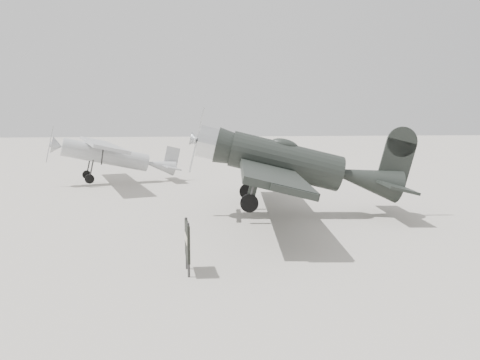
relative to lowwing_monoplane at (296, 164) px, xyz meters
name	(u,v)px	position (x,y,z in m)	size (l,w,h in m)	color
ground	(307,246)	(-0.66, -4.28, -2.03)	(160.00, 160.00, 0.00)	#9B958A
lowwing_monoplane	(296,164)	(0.00, 0.00, 0.00)	(8.52, 11.93, 3.84)	black
highwing_monoplane	(111,152)	(-8.41, 10.10, -0.20)	(7.38, 10.30, 2.92)	#A5A8AB
sign_board	(187,242)	(-4.24, -6.28, -1.23)	(0.13, 0.93, 1.34)	#333333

